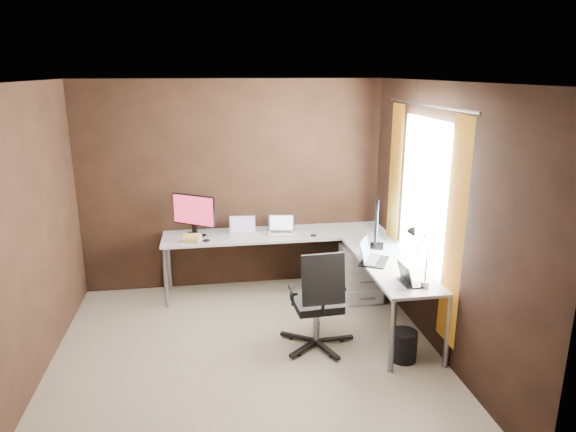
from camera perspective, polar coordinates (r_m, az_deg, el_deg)
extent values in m
cube|color=tan|center=(4.98, -4.51, -15.53)|extent=(3.60, 3.60, 0.00)
cube|color=white|center=(4.25, -5.26, 14.62)|extent=(3.60, 3.60, 0.00)
cube|color=black|center=(6.19, -6.12, 3.32)|extent=(3.60, 0.00, 2.50)
cube|color=black|center=(2.80, -1.99, -12.78)|extent=(3.60, 0.00, 2.50)
cube|color=black|center=(4.69, -27.35, -2.54)|extent=(0.00, 3.60, 2.50)
cube|color=black|center=(4.91, 16.58, -0.61)|extent=(0.00, 3.60, 2.50)
cube|color=white|center=(5.16, 14.99, 2.60)|extent=(0.00, 1.00, 1.30)
cube|color=#BC7E16|center=(4.57, 17.99, -1.96)|extent=(0.01, 0.35, 2.00)
cube|color=#BC7E16|center=(5.85, 11.69, 2.32)|extent=(0.01, 0.35, 2.00)
cylinder|color=slate|center=(5.03, 15.27, 11.82)|extent=(0.02, 1.90, 0.02)
cube|color=silver|center=(6.08, -1.34, -2.04)|extent=(2.65, 0.60, 0.03)
cube|color=silver|center=(5.29, 11.45, -5.18)|extent=(0.60, 1.65, 0.03)
cylinder|color=slate|center=(5.94, -13.43, -6.71)|extent=(0.05, 0.05, 0.70)
cylinder|color=slate|center=(6.42, -13.12, -4.94)|extent=(0.05, 0.05, 0.70)
cylinder|color=slate|center=(4.69, 11.51, -12.97)|extent=(0.05, 0.05, 0.70)
cylinder|color=slate|center=(4.89, 17.37, -12.18)|extent=(0.05, 0.05, 0.70)
cylinder|color=slate|center=(6.72, 9.32, -3.77)|extent=(0.05, 0.05, 0.70)
cube|color=silver|center=(6.10, 8.11, -6.30)|extent=(0.42, 0.50, 0.60)
cube|color=black|center=(6.08, -10.39, -2.11)|extent=(0.29, 0.27, 0.01)
cube|color=black|center=(6.07, -10.31, -1.49)|extent=(0.07, 0.06, 0.11)
cube|color=black|center=(6.01, -10.43, 0.67)|extent=(0.49, 0.33, 0.36)
cube|color=#E32B51|center=(5.99, -10.51, 0.63)|extent=(0.45, 0.29, 0.33)
cube|color=black|center=(5.70, 9.86, -3.30)|extent=(0.21, 0.25, 0.01)
cube|color=black|center=(5.68, 9.68, -2.74)|extent=(0.04, 0.06, 0.10)
cube|color=black|center=(5.62, 9.79, -0.53)|extent=(0.22, 0.55, 0.36)
cube|color=#1753AD|center=(5.62, 9.94, -0.54)|extent=(0.19, 0.52, 0.33)
cube|color=silver|center=(6.03, -5.05, -2.05)|extent=(0.31, 0.23, 0.02)
cube|color=silver|center=(6.08, -5.08, -0.90)|extent=(0.31, 0.08, 0.19)
cube|color=#7F5C97|center=(6.07, -5.08, -0.92)|extent=(0.27, 0.06, 0.16)
cube|color=silver|center=(6.05, -0.74, -1.92)|extent=(0.34, 0.26, 0.02)
cube|color=silver|center=(6.10, -0.74, -0.75)|extent=(0.32, 0.10, 0.19)
cube|color=silver|center=(6.09, -0.74, -0.77)|extent=(0.28, 0.09, 0.17)
cube|color=black|center=(5.25, 9.56, -4.97)|extent=(0.39, 0.44, 0.02)
cube|color=black|center=(5.23, 8.58, -3.64)|extent=(0.23, 0.35, 0.22)
cube|color=#1E2C3B|center=(5.23, 8.64, -3.65)|extent=(0.20, 0.30, 0.19)
cube|color=black|center=(4.82, 13.56, -7.16)|extent=(0.20, 0.28, 0.02)
cube|color=black|center=(4.76, 12.84, -6.23)|extent=(0.06, 0.27, 0.17)
cube|color=#BF538C|center=(4.76, 12.90, -6.22)|extent=(0.05, 0.24, 0.14)
cube|color=tan|center=(5.90, -10.70, -2.65)|extent=(0.27, 0.24, 0.02)
cube|color=gold|center=(5.89, -10.72, -2.46)|extent=(0.24, 0.21, 0.02)
cube|color=white|center=(5.89, -10.72, -2.29)|extent=(0.24, 0.21, 0.02)
cube|color=gold|center=(5.88, -10.73, -2.16)|extent=(0.22, 0.18, 0.01)
ellipsoid|color=black|center=(5.84, -9.07, -2.70)|extent=(0.10, 0.08, 0.04)
ellipsoid|color=black|center=(5.96, 2.88, -2.15)|extent=(0.08, 0.06, 0.03)
cylinder|color=slate|center=(4.76, 14.95, -7.33)|extent=(0.07, 0.07, 0.05)
cylinder|color=slate|center=(4.69, 15.10, -5.38)|extent=(0.02, 0.02, 0.29)
cylinder|color=slate|center=(4.63, 14.57, -2.99)|extent=(0.02, 0.16, 0.22)
cone|color=slate|center=(4.65, 13.73, -1.90)|extent=(0.09, 0.12, 0.12)
cylinder|color=slate|center=(5.08, 3.17, -11.74)|extent=(0.06, 0.06, 0.36)
cube|color=black|center=(4.99, 3.21, -9.63)|extent=(0.46, 0.46, 0.08)
cube|color=black|center=(4.67, 3.96, -7.04)|extent=(0.40, 0.14, 0.47)
cylinder|color=black|center=(5.00, 12.72, -13.87)|extent=(0.26, 0.26, 0.28)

